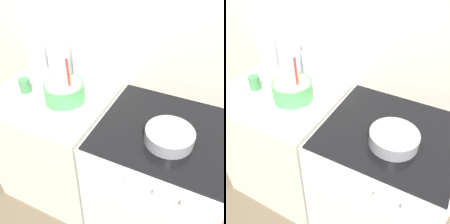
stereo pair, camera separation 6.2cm
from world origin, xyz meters
TOP-DOWN VIEW (x-y plane):
  - wall_back at (0.00, 0.72)m, footprint 4.54×0.05m
  - countertop_cabinet at (-0.39, 0.35)m, footprint 0.77×0.70m
  - stove at (0.39, 0.35)m, footprint 0.75×0.71m
  - mixing_bowl at (-0.26, 0.34)m, footprint 0.25×0.25m
  - baking_pan at (0.43, 0.26)m, footprint 0.26×0.26m
  - storage_jar_left at (-0.66, 0.59)m, footprint 0.13×0.13m
  - storage_jar_middle at (-0.46, 0.59)m, footprint 0.17×0.17m
  - storage_jar_right at (-0.26, 0.59)m, footprint 0.15×0.15m
  - tin_can at (-0.56, 0.31)m, footprint 0.07×0.07m
  - recipe_page at (-0.14, 0.19)m, footprint 0.28×0.28m
  - measuring_spoon at (-0.17, 0.08)m, footprint 0.12×0.04m

SIDE VIEW (x-z plane):
  - stove at x=0.39m, z-range 0.00..0.91m
  - countertop_cabinet at x=-0.39m, z-range 0.00..0.91m
  - recipe_page at x=-0.14m, z-range 0.91..0.91m
  - measuring_spoon at x=-0.17m, z-range 0.90..0.94m
  - baking_pan at x=0.43m, z-range 0.91..0.98m
  - tin_can at x=-0.56m, z-range 0.91..1.00m
  - mixing_bowl at x=-0.26m, z-range 0.83..1.13m
  - storage_jar_left at x=-0.66m, z-range 0.89..1.11m
  - storage_jar_right at x=-0.26m, z-range 0.89..1.13m
  - storage_jar_middle at x=-0.46m, z-range 0.89..1.14m
  - wall_back at x=0.00m, z-range 0.00..2.40m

